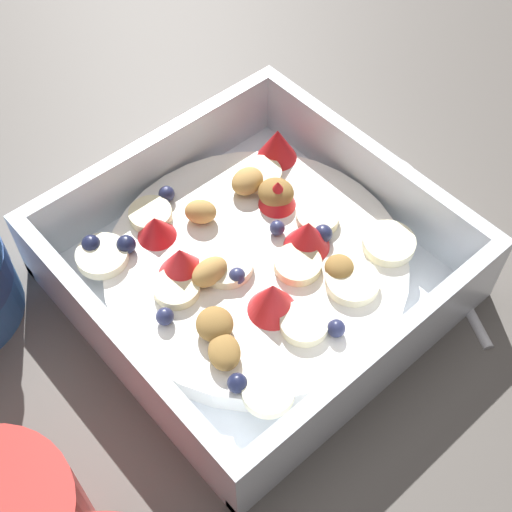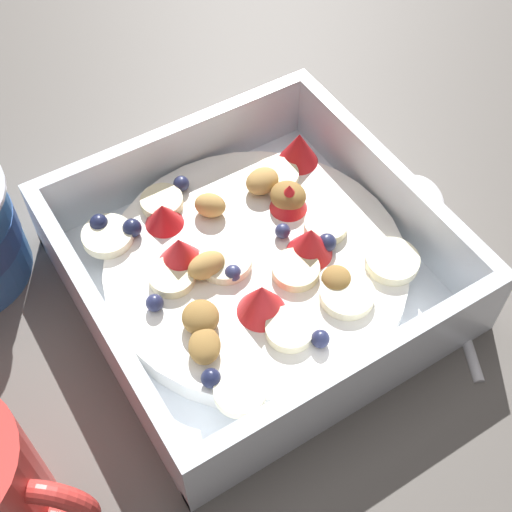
# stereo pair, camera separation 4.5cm
# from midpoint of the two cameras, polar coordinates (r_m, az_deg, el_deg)

# --- Properties ---
(ground_plane) EXTENTS (2.40, 2.40, 0.00)m
(ground_plane) POSITION_cam_midpoint_polar(r_m,az_deg,el_deg) (0.47, 1.06, -2.35)
(ground_plane) COLOR #56514C
(fruit_bowl) EXTENTS (0.22, 0.22, 0.06)m
(fruit_bowl) POSITION_cam_midpoint_polar(r_m,az_deg,el_deg) (0.46, 2.75, -0.86)
(fruit_bowl) COLOR white
(fruit_bowl) RESTS_ON ground
(spoon) EXTENTS (0.09, 0.16, 0.01)m
(spoon) POSITION_cam_midpoint_polar(r_m,az_deg,el_deg) (0.52, 16.43, 2.39)
(spoon) COLOR silver
(spoon) RESTS_ON ground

